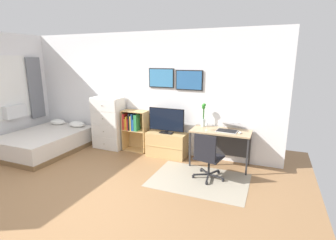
{
  "coord_description": "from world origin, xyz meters",
  "views": [
    {
      "loc": [
        2.75,
        -2.79,
        2.11
      ],
      "look_at": [
        0.97,
        1.5,
        1.0
      ],
      "focal_mm": 27.4,
      "sensor_mm": 36.0,
      "label": 1
    }
  ],
  "objects": [
    {
      "name": "ground_plane",
      "position": [
        0.0,
        0.0,
        0.0
      ],
      "size": [
        7.2,
        7.2,
        0.0
      ],
      "primitive_type": "plane",
      "color": "#936B44"
    },
    {
      "name": "wall_back_with_posters",
      "position": [
        0.01,
        2.43,
        1.35
      ],
      "size": [
        6.12,
        0.09,
        2.7
      ],
      "color": "white",
      "rests_on": "ground_plane"
    },
    {
      "name": "area_rug",
      "position": [
        1.65,
        1.31,
        0.0
      ],
      "size": [
        1.7,
        1.2,
        0.01
      ],
      "primitive_type": "cube",
      "color": "#9E937F",
      "rests_on": "ground_plane"
    },
    {
      "name": "bed",
      "position": [
        -2.09,
        1.4,
        0.23
      ],
      "size": [
        1.47,
        1.95,
        0.58
      ],
      "rotation": [
        0.0,
        0.0,
        0.01
      ],
      "color": "brown",
      "rests_on": "ground_plane"
    },
    {
      "name": "dresser",
      "position": [
        -0.84,
        2.15,
        0.62
      ],
      "size": [
        0.72,
        0.46,
        1.24
      ],
      "color": "white",
      "rests_on": "ground_plane"
    },
    {
      "name": "bookshelf",
      "position": [
        -0.18,
        2.22,
        0.57
      ],
      "size": [
        0.58,
        0.3,
        0.96
      ],
      "color": "tan",
      "rests_on": "ground_plane"
    },
    {
      "name": "tv_stand",
      "position": [
        0.66,
        2.17,
        0.27
      ],
      "size": [
        0.88,
        0.41,
        0.54
      ],
      "color": "tan",
      "rests_on": "ground_plane"
    },
    {
      "name": "television",
      "position": [
        0.66,
        2.15,
        0.81
      ],
      "size": [
        0.8,
        0.16,
        0.55
      ],
      "color": "black",
      "rests_on": "tv_stand"
    },
    {
      "name": "desk",
      "position": [
        1.85,
        2.17,
        0.6
      ],
      "size": [
        1.16,
        0.56,
        0.74
      ],
      "color": "tan",
      "rests_on": "ground_plane"
    },
    {
      "name": "office_chair",
      "position": [
        1.77,
        1.38,
        0.46
      ],
      "size": [
        0.58,
        0.57,
        0.86
      ],
      "rotation": [
        0.0,
        0.0,
        -0.18
      ],
      "color": "#232326",
      "rests_on": "ground_plane"
    },
    {
      "name": "laptop",
      "position": [
        1.98,
        2.15,
        0.81
      ],
      "size": [
        0.43,
        0.45,
        0.17
      ],
      "rotation": [
        0.0,
        0.0,
        -0.08
      ],
      "color": "#B7B7BC",
      "rests_on": "desk"
    },
    {
      "name": "computer_mouse",
      "position": [
        2.23,
        2.02,
        0.76
      ],
      "size": [
        0.06,
        0.1,
        0.03
      ],
      "primitive_type": "ellipsoid",
      "color": "silver",
      "rests_on": "desk"
    },
    {
      "name": "bamboo_vase",
      "position": [
        1.45,
        2.27,
        0.98
      ],
      "size": [
        0.09,
        0.09,
        0.49
      ],
      "color": "silver",
      "rests_on": "desk"
    },
    {
      "name": "wine_glass",
      "position": [
        1.59,
        2.0,
        0.87
      ],
      "size": [
        0.07,
        0.07,
        0.18
      ],
      "color": "silver",
      "rests_on": "desk"
    }
  ]
}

